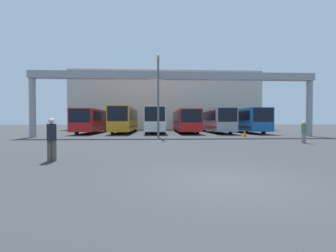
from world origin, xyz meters
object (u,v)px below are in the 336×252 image
Objects in this scene: bus_slot_4 at (216,119)px; pedestrian_near_left at (304,131)px; bus_slot_3 at (185,120)px; pedestrian_mid_right at (52,138)px; bus_slot_0 at (93,120)px; bus_slot_5 at (246,119)px; traffic_cone at (245,134)px; bus_slot_1 at (125,119)px; lamp_post at (158,92)px; bus_slot_2 at (155,119)px.

pedestrian_near_left is at bearing -80.71° from bus_slot_4.
bus_slot_3 is 6.71× the size of pedestrian_mid_right.
bus_slot_0 is 1.02× the size of bus_slot_5.
bus_slot_5 reaches higher than traffic_cone.
bus_slot_1 is 21.32m from pedestrian_near_left.
bus_slot_1 reaches higher than bus_slot_0.
bus_slot_4 is 14.80m from pedestrian_near_left.
lamp_post is at bearing -144.42° from bus_slot_5.
bus_slot_2 is 18.24m from pedestrian_near_left.
bus_slot_4 is (8.22, -0.22, -0.07)m from bus_slot_2.
lamp_post reaches higher than bus_slot_4.
lamp_post reaches higher than bus_slot_0.
bus_slot_3 is at bearing 5.18° from bus_slot_2.
bus_slot_5 is (4.11, 0.10, -0.01)m from bus_slot_4.
bus_slot_0 is 8.22m from bus_slot_2.
bus_slot_2 is 6.27× the size of pedestrian_mid_right.
lamp_post reaches higher than pedestrian_mid_right.
bus_slot_2 is 15.71× the size of traffic_cone.
traffic_cone is (-3.47, -8.36, -1.48)m from bus_slot_5.
bus_slot_3 is at bearing 171.78° from bus_slot_4.
bus_slot_4 is 11.83m from lamp_post.
bus_slot_4 is 4.11m from bus_slot_5.
bus_slot_0 is at bearing -178.06° from bus_slot_3.
lamp_post is at bearing -64.32° from bus_slot_1.
bus_slot_4 is (12.32, -0.82, -0.09)m from bus_slot_1.
pedestrian_mid_right is (-3.89, -21.15, -1.00)m from bus_slot_2.
bus_slot_4 is (16.43, -0.18, 0.09)m from bus_slot_0.
pedestrian_mid_right is at bearing -89.43° from bus_slot_1.
bus_slot_4 is 0.98× the size of bus_slot_5.
bus_slot_1 is 21.77m from pedestrian_mid_right.
bus_slot_3 is 16.53m from pedestrian_near_left.
bus_slot_0 reaches higher than pedestrian_mid_right.
bus_slot_2 is at bearing 178.46° from bus_slot_4.
traffic_cone is at bearing -43.77° from bus_slot_2.
lamp_post is at bearing -87.66° from bus_slot_2.
pedestrian_mid_right reaches higher than pedestrian_near_left.
lamp_post is (-3.75, -9.06, 2.61)m from bus_slot_3.
bus_slot_3 is at bearing -1.56° from bus_slot_1.
bus_slot_5 reaches higher than pedestrian_mid_right.
bus_slot_0 reaches higher than traffic_cone.
bus_slot_0 is 16.43m from bus_slot_4.
bus_slot_4 is at bearing 48.63° from pedestrian_mid_right.
bus_slot_5 is 14.93m from lamp_post.
bus_slot_0 is at bearing 179.38° from bus_slot_4.
lamp_post reaches higher than pedestrian_near_left.
bus_slot_2 is 8.22m from bus_slot_4.
bus_slot_2 is 9.03m from lamp_post.
pedestrian_near_left is 12.44m from lamp_post.
bus_slot_0 is at bearing -171.13° from bus_slot_1.
lamp_post is at bearing -45.24° from bus_slot_0.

